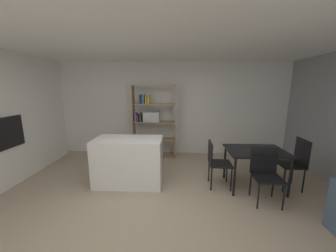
# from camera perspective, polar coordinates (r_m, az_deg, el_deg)

# --- Properties ---
(ground_plane) EXTENTS (9.75, 9.75, 0.00)m
(ground_plane) POSITION_cam_1_polar(r_m,az_deg,el_deg) (3.25, -4.90, -24.54)
(ground_plane) COLOR tan
(ceiling_slab) EXTENTS (7.08, 5.73, 0.06)m
(ceiling_slab) POSITION_cam_1_polar(r_m,az_deg,el_deg) (2.73, -5.95, 26.92)
(ceiling_slab) COLOR white
(ceiling_slab) RESTS_ON ground_plane
(back_partition) EXTENTS (7.08, 0.06, 2.61)m
(back_partition) POSITION_cam_1_polar(r_m,az_deg,el_deg) (5.48, -1.31, 5.12)
(back_partition) COLOR silver
(back_partition) RESTS_ON ground_plane
(built_in_oven) EXTENTS (0.06, 0.59, 0.60)m
(built_in_oven) POSITION_cam_1_polar(r_m,az_deg,el_deg) (4.69, -40.04, -1.42)
(built_in_oven) COLOR black
(built_in_oven) RESTS_ON ground_plane
(kitchen_island) EXTENTS (1.32, 0.68, 0.93)m
(kitchen_island) POSITION_cam_1_polar(r_m,az_deg,el_deg) (3.92, -11.73, -10.34)
(kitchen_island) COLOR white
(kitchen_island) RESTS_ON ground_plane
(open_bookshelf) EXTENTS (1.17, 0.32, 1.99)m
(open_bookshelf) POSITION_cam_1_polar(r_m,az_deg,el_deg) (5.19, -4.91, 2.38)
(open_bookshelf) COLOR #997551
(open_bookshelf) RESTS_ON ground_plane
(dining_table) EXTENTS (1.07, 0.80, 0.75)m
(dining_table) POSITION_cam_1_polar(r_m,az_deg,el_deg) (3.98, 24.95, -7.73)
(dining_table) COLOR black
(dining_table) RESTS_ON ground_plane
(dining_chair_island_side) EXTENTS (0.44, 0.43, 0.90)m
(dining_chair_island_side) POSITION_cam_1_polar(r_m,az_deg,el_deg) (3.81, 14.13, -9.89)
(dining_chair_island_side) COLOR black
(dining_chair_island_side) RESTS_ON ground_plane
(dining_chair_window_side) EXTENTS (0.42, 0.44, 0.98)m
(dining_chair_window_side) POSITION_cam_1_polar(r_m,az_deg,el_deg) (4.35, 34.19, -8.39)
(dining_chair_window_side) COLOR black
(dining_chair_window_side) RESTS_ON ground_plane
(dining_chair_near) EXTENTS (0.47, 0.47, 0.92)m
(dining_chair_near) POSITION_cam_1_polar(r_m,az_deg,el_deg) (3.67, 27.36, -11.71)
(dining_chair_near) COLOR black
(dining_chair_near) RESTS_ON ground_plane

